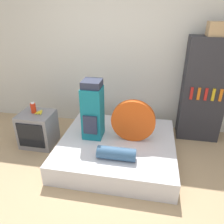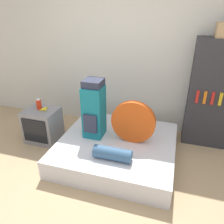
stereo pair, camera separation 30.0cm
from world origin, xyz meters
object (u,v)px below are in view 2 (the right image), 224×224
at_px(bookshelf, 211,95).
at_px(television, 43,125).
at_px(backpack, 94,109).
at_px(canister, 39,104).
at_px(tent_bag, 133,122).
at_px(sleeping_roll, 112,154).

bearing_deg(bookshelf, television, -164.05).
xyz_separation_m(backpack, bookshelf, (1.62, 0.76, 0.13)).
height_order(canister, bookshelf, bookshelf).
height_order(backpack, bookshelf, bookshelf).
relative_size(backpack, television, 1.57).
bearing_deg(bookshelf, tent_bag, -143.48).
xyz_separation_m(canister, bookshelf, (2.59, 0.69, 0.20)).
bearing_deg(canister, sleeping_roll, -21.75).
relative_size(tent_bag, television, 1.13).
bearing_deg(sleeping_roll, canister, 158.25).
distance_m(backpack, canister, 0.97).
bearing_deg(tent_bag, bookshelf, 36.52).
distance_m(backpack, tent_bag, 0.60).
xyz_separation_m(backpack, tent_bag, (0.59, -0.01, -0.11)).
distance_m(sleeping_roll, canister, 1.53).
height_order(television, canister, canister).
relative_size(sleeping_roll, television, 0.89).
distance_m(tent_bag, bookshelf, 1.31).
bearing_deg(canister, tent_bag, -2.74).
bearing_deg(backpack, tent_bag, -0.85).
bearing_deg(television, tent_bag, -1.44).
bearing_deg(tent_bag, backpack, 179.15).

